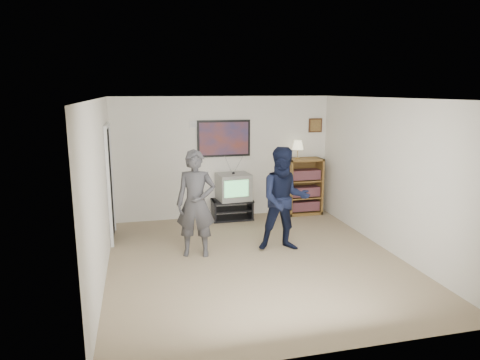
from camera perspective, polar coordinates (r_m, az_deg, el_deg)
name	(u,v)px	position (r m, az deg, el deg)	size (l,w,h in m)	color
room_shell	(251,178)	(6.78, 1.41, 0.25)	(4.51, 5.00, 2.51)	#8F7E5B
media_stand	(232,209)	(8.84, -1.06, -3.93)	(0.84, 0.47, 0.42)	black
crt_television	(234,187)	(8.73, -0.87, -0.90)	(0.64, 0.54, 0.54)	gray
bookshelf	(304,186)	(9.25, 8.52, -0.83)	(0.73, 0.42, 1.20)	brown
table_lamp	(298,149)	(9.08, 7.70, 4.06)	(0.24, 0.24, 0.38)	#FFF5C1
person_tall	(196,204)	(6.81, -5.90, -3.15)	(0.63, 0.41, 1.71)	#3A393D
person_short	(284,199)	(7.05, 5.94, -2.59)	(0.84, 0.65, 1.73)	black
controller_left	(197,179)	(6.92, -5.73, 0.15)	(0.04, 0.13, 0.04)	white
controller_right	(279,185)	(7.19, 5.23, -0.71)	(0.04, 0.13, 0.04)	white
poster	(224,139)	(8.77, -2.16, 5.55)	(1.10, 0.03, 0.75)	black
air_vent	(197,124)	(8.66, -5.78, 7.41)	(0.28, 0.02, 0.14)	white
small_picture	(315,125)	(9.35, 10.02, 7.19)	(0.30, 0.03, 0.30)	black
doorway	(110,184)	(7.86, -17.00, -0.51)	(0.03, 0.85, 2.00)	black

